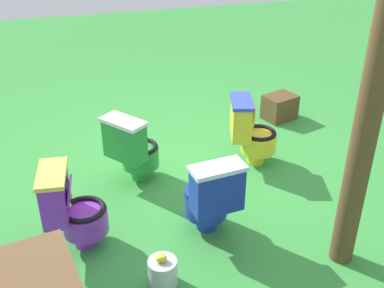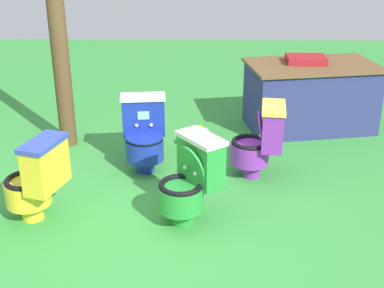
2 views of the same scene
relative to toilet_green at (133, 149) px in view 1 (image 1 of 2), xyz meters
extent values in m
plane|color=green|center=(-0.45, -0.11, -0.37)|extent=(14.00, 14.00, 0.00)
cylinder|color=green|center=(-0.06, -0.04, -0.30)|extent=(0.25, 0.25, 0.14)
cylinder|color=green|center=(-0.07, -0.06, -0.13)|extent=(0.52, 0.52, 0.20)
torus|color=black|center=(-0.07, -0.06, -0.02)|extent=(0.50, 0.50, 0.04)
cylinder|color=white|center=(-0.07, -0.06, -0.07)|extent=(0.34, 0.34, 0.01)
cube|color=green|center=(0.09, 0.06, 0.13)|extent=(0.40, 0.44, 0.37)
cube|color=white|center=(0.09, 0.06, 0.33)|extent=(0.43, 0.48, 0.04)
cube|color=#8CE0E5|center=(0.00, 0.00, 0.18)|extent=(0.07, 0.09, 0.08)
cylinder|color=green|center=(0.01, 0.00, 0.12)|extent=(0.28, 0.33, 0.35)
sphere|color=white|center=(0.04, -0.05, 0.08)|extent=(0.04, 0.04, 0.04)
sphere|color=white|center=(-0.04, 0.06, 0.08)|extent=(0.04, 0.04, 0.04)
cylinder|color=yellow|center=(-1.31, 0.00, -0.30)|extent=(0.22, 0.22, 0.14)
cylinder|color=yellow|center=(-1.33, 0.00, -0.13)|extent=(0.46, 0.46, 0.20)
torus|color=black|center=(-1.33, 0.00, -0.02)|extent=(0.44, 0.44, 0.04)
cylinder|color=#3347B2|center=(-1.33, 0.00, -0.07)|extent=(0.30, 0.30, 0.01)
cube|color=yellow|center=(-1.14, -0.05, 0.13)|extent=(0.30, 0.45, 0.37)
cube|color=#3347B2|center=(-1.14, -0.05, 0.33)|extent=(0.33, 0.48, 0.04)
cube|color=#8CE0E5|center=(-1.23, -0.03, 0.18)|extent=(0.04, 0.11, 0.08)
cylinder|color=yellow|center=(-1.23, -0.03, 0.12)|extent=(0.19, 0.36, 0.35)
sphere|color=#3347B2|center=(-1.26, -0.09, 0.08)|extent=(0.04, 0.04, 0.04)
sphere|color=#3347B2|center=(-1.22, 0.04, 0.08)|extent=(0.04, 0.04, 0.04)
cylinder|color=purple|center=(0.57, 0.82, -0.30)|extent=(0.20, 0.20, 0.14)
cylinder|color=purple|center=(0.55, 0.82, -0.13)|extent=(0.41, 0.41, 0.20)
torus|color=black|center=(0.55, 0.82, -0.02)|extent=(0.39, 0.39, 0.04)
cylinder|color=#EACC4C|center=(0.55, 0.82, -0.07)|extent=(0.27, 0.27, 0.01)
cube|color=purple|center=(0.75, 0.80, 0.13)|extent=(0.24, 0.43, 0.37)
cube|color=#EACC4C|center=(0.75, 0.80, 0.33)|extent=(0.26, 0.46, 0.04)
cube|color=#8CE0E5|center=(0.65, 0.81, 0.18)|extent=(0.02, 0.11, 0.08)
cylinder|color=purple|center=(0.65, 0.81, 0.12)|extent=(0.13, 0.36, 0.35)
sphere|color=#EACC4C|center=(0.64, 0.74, 0.08)|extent=(0.04, 0.04, 0.04)
sphere|color=#EACC4C|center=(0.65, 0.88, 0.08)|extent=(0.04, 0.04, 0.04)
cylinder|color=#192D9E|center=(-0.46, 0.90, -0.30)|extent=(0.20, 0.20, 0.14)
cylinder|color=#192D9E|center=(-0.46, 0.88, -0.13)|extent=(0.41, 0.41, 0.20)
torus|color=black|center=(-0.46, 0.88, -0.02)|extent=(0.39, 0.39, 0.04)
cylinder|color=silver|center=(-0.46, 0.88, -0.07)|extent=(0.27, 0.27, 0.01)
cube|color=#192D9E|center=(-0.48, 1.08, 0.13)|extent=(0.43, 0.24, 0.37)
cube|color=silver|center=(-0.48, 1.08, 0.33)|extent=(0.46, 0.26, 0.04)
cube|color=#8CE0E5|center=(-0.47, 0.98, 0.18)|extent=(0.11, 0.02, 0.08)
cylinder|color=#192D9E|center=(-0.46, 0.88, 0.00)|extent=(0.40, 0.40, 0.02)
sphere|color=silver|center=(-0.40, 0.98, 0.08)|extent=(0.04, 0.04, 0.04)
sphere|color=silver|center=(-0.54, 0.96, 0.08)|extent=(0.04, 0.04, 0.04)
cylinder|color=brown|center=(-1.38, 1.56, 0.70)|extent=(0.18, 0.18, 2.15)
cube|color=brown|center=(-2.02, -0.91, -0.22)|extent=(0.45, 0.40, 0.31)
cylinder|color=#B7B7BF|center=(0.05, 1.43, -0.26)|extent=(0.22, 0.22, 0.22)
ellipsoid|color=yellow|center=(0.07, 1.44, -0.12)|extent=(0.07, 0.05, 0.05)
ellipsoid|color=yellow|center=(0.05, 1.44, -0.12)|extent=(0.07, 0.05, 0.05)
ellipsoid|color=yellow|center=(0.07, 1.42, -0.12)|extent=(0.07, 0.05, 0.05)
camera|label=1|loc=(0.58, 3.97, 2.26)|focal=44.01mm
camera|label=2|loc=(0.09, -3.75, 1.94)|focal=49.20mm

